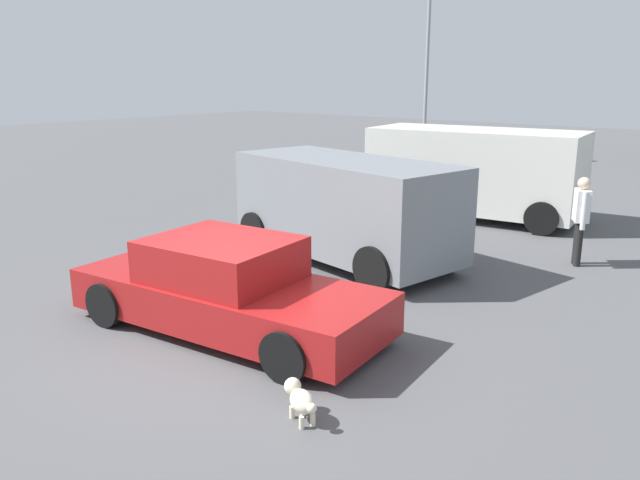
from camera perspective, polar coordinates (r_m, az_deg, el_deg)
The scene contains 7 objects.
ground_plane at distance 8.73m, azimuth -8.35°, elevation -8.90°, with size 80.00×80.00×0.00m, color #515154.
sedan_foreground at distance 8.85m, azimuth -8.44°, elevation -4.42°, with size 4.71×2.29×1.31m.
dog at distance 6.70m, azimuth -1.80°, elevation -14.16°, with size 0.57×0.36×0.39m.
van_white at distance 16.20m, azimuth 13.83°, elevation 6.15°, with size 5.30×2.82×2.18m.
suv_dark at distance 11.93m, azimuth 2.27°, elevation 3.10°, with size 4.86×2.75×1.96m.
pedestrian at distance 12.61m, azimuth 22.54°, elevation 2.24°, with size 0.40×0.51×1.67m.
light_post_mid at distance 26.38m, azimuth 9.77°, elevation 18.00°, with size 0.44×0.44×7.68m.
Camera 1 is at (5.99, -5.31, 3.47)m, focal length 35.37 mm.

